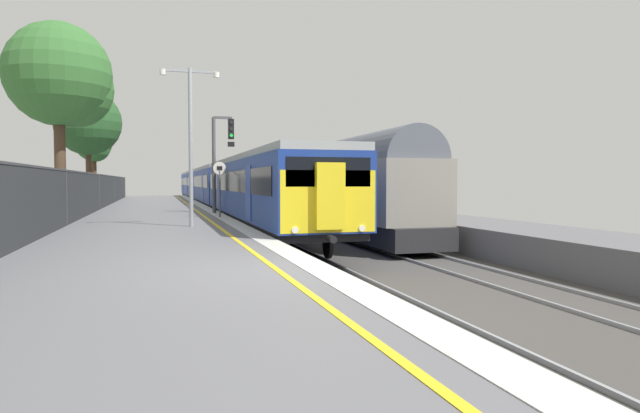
{
  "coord_description": "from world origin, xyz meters",
  "views": [
    {
      "loc": [
        -2.36,
        -9.55,
        1.56
      ],
      "look_at": [
        1.81,
        4.55,
        0.89
      ],
      "focal_mm": 30.98,
      "sensor_mm": 36.0,
      "label": 1
    }
  ],
  "objects_px": {
    "platform_lamp_mid": "(191,133)",
    "background_tree_centre": "(94,145)",
    "background_tree_left": "(63,80)",
    "signal_gantry": "(220,153)",
    "speed_limit_sign": "(220,182)",
    "background_tree_right": "(89,125)",
    "commuter_train_at_platform": "(216,185)",
    "freight_train_adjacent_track": "(280,183)"
  },
  "relations": [
    {
      "from": "platform_lamp_mid",
      "to": "background_tree_centre",
      "type": "distance_m",
      "value": 29.24
    },
    {
      "from": "platform_lamp_mid",
      "to": "background_tree_left",
      "type": "bearing_deg",
      "value": 133.12
    },
    {
      "from": "background_tree_left",
      "to": "background_tree_centre",
      "type": "xyz_separation_m",
      "value": [
        -1.24,
        23.53,
        -1.2
      ]
    },
    {
      "from": "signal_gantry",
      "to": "background_tree_centre",
      "type": "xyz_separation_m",
      "value": [
        -7.84,
        20.56,
        1.52
      ]
    },
    {
      "from": "signal_gantry",
      "to": "speed_limit_sign",
      "type": "bearing_deg",
      "value": -96.32
    },
    {
      "from": "platform_lamp_mid",
      "to": "background_tree_centre",
      "type": "height_order",
      "value": "background_tree_centre"
    },
    {
      "from": "speed_limit_sign",
      "to": "background_tree_centre",
      "type": "height_order",
      "value": "background_tree_centre"
    },
    {
      "from": "background_tree_centre",
      "to": "background_tree_left",
      "type": "bearing_deg",
      "value": -86.98
    },
    {
      "from": "background_tree_centre",
      "to": "background_tree_right",
      "type": "relative_size",
      "value": 0.89
    },
    {
      "from": "commuter_train_at_platform",
      "to": "background_tree_centre",
      "type": "relative_size",
      "value": 9.85
    },
    {
      "from": "freight_train_adjacent_track",
      "to": "background_tree_right",
      "type": "relative_size",
      "value": 6.53
    },
    {
      "from": "commuter_train_at_platform",
      "to": "speed_limit_sign",
      "type": "height_order",
      "value": "commuter_train_at_platform"
    },
    {
      "from": "freight_train_adjacent_track",
      "to": "signal_gantry",
      "type": "bearing_deg",
      "value": -116.49
    },
    {
      "from": "commuter_train_at_platform",
      "to": "speed_limit_sign",
      "type": "relative_size",
      "value": 24.81
    },
    {
      "from": "signal_gantry",
      "to": "platform_lamp_mid",
      "type": "xyz_separation_m",
      "value": [
        -1.86,
        -8.03,
        0.24
      ]
    },
    {
      "from": "commuter_train_at_platform",
      "to": "freight_train_adjacent_track",
      "type": "bearing_deg",
      "value": -54.22
    },
    {
      "from": "freight_train_adjacent_track",
      "to": "speed_limit_sign",
      "type": "height_order",
      "value": "freight_train_adjacent_track"
    },
    {
      "from": "speed_limit_sign",
      "to": "freight_train_adjacent_track",
      "type": "bearing_deg",
      "value": 67.91
    },
    {
      "from": "freight_train_adjacent_track",
      "to": "speed_limit_sign",
      "type": "bearing_deg",
      "value": -112.09
    },
    {
      "from": "freight_train_adjacent_track",
      "to": "background_tree_right",
      "type": "xyz_separation_m",
      "value": [
        -12.22,
        -3.96,
        3.42
      ]
    },
    {
      "from": "background_tree_centre",
      "to": "background_tree_right",
      "type": "distance_m",
      "value": 13.59
    },
    {
      "from": "background_tree_left",
      "to": "freight_train_adjacent_track",
      "type": "bearing_deg",
      "value": 49.13
    },
    {
      "from": "speed_limit_sign",
      "to": "background_tree_right",
      "type": "distance_m",
      "value": 12.68
    },
    {
      "from": "commuter_train_at_platform",
      "to": "background_tree_left",
      "type": "bearing_deg",
      "value": -112.46
    },
    {
      "from": "background_tree_left",
      "to": "background_tree_right",
      "type": "height_order",
      "value": "background_tree_left"
    },
    {
      "from": "background_tree_right",
      "to": "freight_train_adjacent_track",
      "type": "bearing_deg",
      "value": 17.93
    },
    {
      "from": "signal_gantry",
      "to": "background_tree_left",
      "type": "bearing_deg",
      "value": -155.76
    },
    {
      "from": "commuter_train_at_platform",
      "to": "background_tree_right",
      "type": "distance_m",
      "value": 13.07
    },
    {
      "from": "commuter_train_at_platform",
      "to": "background_tree_left",
      "type": "height_order",
      "value": "background_tree_left"
    },
    {
      "from": "signal_gantry",
      "to": "speed_limit_sign",
      "type": "xyz_separation_m",
      "value": [
        -0.38,
        -3.43,
        -1.43
      ]
    },
    {
      "from": "platform_lamp_mid",
      "to": "background_tree_centre",
      "type": "bearing_deg",
      "value": 101.82
    },
    {
      "from": "signal_gantry",
      "to": "background_tree_left",
      "type": "relative_size",
      "value": 0.6
    },
    {
      "from": "freight_train_adjacent_track",
      "to": "background_tree_centre",
      "type": "distance_m",
      "value": 16.69
    },
    {
      "from": "background_tree_left",
      "to": "background_tree_right",
      "type": "bearing_deg",
      "value": 90.89
    },
    {
      "from": "commuter_train_at_platform",
      "to": "signal_gantry",
      "type": "height_order",
      "value": "signal_gantry"
    },
    {
      "from": "background_tree_right",
      "to": "speed_limit_sign",
      "type": "bearing_deg",
      "value": -58.64
    },
    {
      "from": "signal_gantry",
      "to": "speed_limit_sign",
      "type": "distance_m",
      "value": 3.74
    },
    {
      "from": "commuter_train_at_platform",
      "to": "background_tree_left",
      "type": "xyz_separation_m",
      "value": [
        -8.06,
        -19.5,
        4.44
      ]
    },
    {
      "from": "background_tree_centre",
      "to": "commuter_train_at_platform",
      "type": "bearing_deg",
      "value": -23.4
    },
    {
      "from": "signal_gantry",
      "to": "background_tree_left",
      "type": "height_order",
      "value": "background_tree_left"
    },
    {
      "from": "commuter_train_at_platform",
      "to": "platform_lamp_mid",
      "type": "bearing_deg",
      "value": -97.7
    },
    {
      "from": "freight_train_adjacent_track",
      "to": "speed_limit_sign",
      "type": "relative_size",
      "value": 18.4
    }
  ]
}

